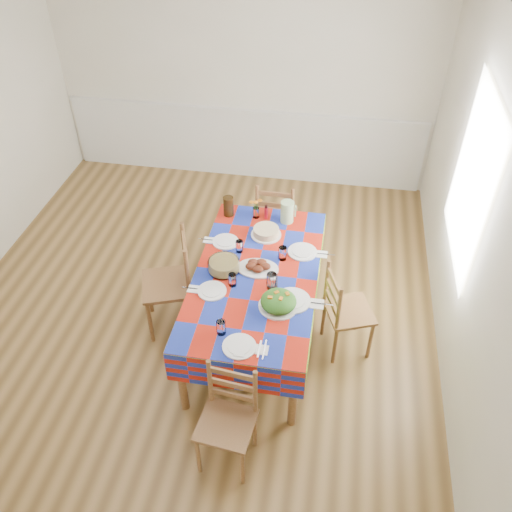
{
  "coord_description": "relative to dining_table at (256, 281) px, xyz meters",
  "views": [
    {
      "loc": [
        1.19,
        -3.51,
        3.76
      ],
      "look_at": [
        0.61,
        -0.13,
        0.86
      ],
      "focal_mm": 38.0,
      "sensor_mm": 36.0,
      "label": 1
    }
  ],
  "objects": [
    {
      "name": "pasta_bowl",
      "position": [
        -0.27,
        0.0,
        0.13
      ],
      "size": [
        0.26,
        0.26,
        0.1
      ],
      "color": "white",
      "rests_on": "dining_table"
    },
    {
      "name": "setting_left_far",
      "position": [
        -0.29,
        0.33,
        0.11
      ],
      "size": [
        0.43,
        0.25,
        0.11
      ],
      "rotation": [
        0.0,
        0.0,
        1.57
      ],
      "color": "white",
      "rests_on": "dining_table"
    },
    {
      "name": "setting_right_far",
      "position": [
        0.3,
        0.3,
        0.11
      ],
      "size": [
        0.48,
        0.28,
        0.12
      ],
      "rotation": [
        0.0,
        0.0,
        -1.57
      ],
      "color": "white",
      "rests_on": "dining_table"
    },
    {
      "name": "dining_table",
      "position": [
        0.0,
        0.0,
        0.0
      ],
      "size": [
        1.03,
        1.91,
        0.74
      ],
      "color": "brown",
      "rests_on": "room"
    },
    {
      "name": "chair_right",
      "position": [
        0.76,
        -0.01,
        -0.22
      ],
      "size": [
        0.49,
        0.5,
        0.89
      ],
      "rotation": [
        0.0,
        0.0,
        1.93
      ],
      "color": "brown",
      "rests_on": "room"
    },
    {
      "name": "cake",
      "position": [
        0.0,
        0.53,
        0.12
      ],
      "size": [
        0.27,
        0.27,
        0.08
      ],
      "color": "white",
      "rests_on": "dining_table"
    },
    {
      "name": "wainscot",
      "position": [
        -0.62,
        2.7,
        -0.17
      ],
      "size": [
        4.41,
        0.06,
        0.92
      ],
      "color": "silver",
      "rests_on": "room"
    },
    {
      "name": "serving_utensils",
      "position": [
        0.16,
        -0.09,
        0.09
      ],
      "size": [
        0.13,
        0.28,
        0.01
      ],
      "color": "black",
      "rests_on": "dining_table"
    },
    {
      "name": "setting_near_head",
      "position": [
        -0.04,
        -0.76,
        0.11
      ],
      "size": [
        0.4,
        0.27,
        0.12
      ],
      "color": "white",
      "rests_on": "dining_table"
    },
    {
      "name": "meat_platter",
      "position": [
        0.0,
        0.06,
        0.11
      ],
      "size": [
        0.35,
        0.25,
        0.07
      ],
      "color": "white",
      "rests_on": "dining_table"
    },
    {
      "name": "chair_far",
      "position": [
        -0.0,
        1.2,
        -0.21
      ],
      "size": [
        0.41,
        0.39,
        0.92
      ],
      "rotation": [
        0.0,
        0.0,
        3.13
      ],
      "color": "brown",
      "rests_on": "room"
    },
    {
      "name": "window_right",
      "position": [
        1.61,
        0.51,
        0.84
      ],
      "size": [
        0.0,
        1.4,
        1.4
      ],
      "primitive_type": "plane",
      "rotation": [
        0.0,
        -1.57,
        0.0
      ],
      "color": "white",
      "rests_on": "room"
    },
    {
      "name": "green_pitcher",
      "position": [
        0.16,
        0.77,
        0.19
      ],
      "size": [
        0.12,
        0.12,
        0.21
      ],
      "primitive_type": "cylinder",
      "color": "#A0C78C",
      "rests_on": "dining_table"
    },
    {
      "name": "chair_near",
      "position": [
        0.0,
        -1.2,
        -0.23
      ],
      "size": [
        0.42,
        0.41,
        0.87
      ],
      "rotation": [
        0.0,
        0.0,
        -0.11
      ],
      "color": "brown",
      "rests_on": "room"
    },
    {
      "name": "setting_left_near",
      "position": [
        -0.27,
        -0.23,
        0.11
      ],
      "size": [
        0.43,
        0.25,
        0.11
      ],
      "rotation": [
        0.0,
        0.0,
        1.57
      ],
      "color": "white",
      "rests_on": "dining_table"
    },
    {
      "name": "setting_right_near",
      "position": [
        0.27,
        -0.23,
        0.11
      ],
      "size": [
        0.55,
        0.32,
        0.14
      ],
      "rotation": [
        0.0,
        0.0,
        -1.57
      ],
      "color": "white",
      "rests_on": "dining_table"
    },
    {
      "name": "hot_sauce",
      "position": [
        -0.04,
        0.79,
        0.15
      ],
      "size": [
        0.03,
        0.03,
        0.15
      ],
      "primitive_type": "cylinder",
      "color": "#AF0E1B",
      "rests_on": "dining_table"
    },
    {
      "name": "room",
      "position": [
        -0.62,
        0.21,
        0.69
      ],
      "size": [
        4.58,
        5.08,
        2.78
      ],
      "color": "brown",
      "rests_on": "ground"
    },
    {
      "name": "name_card",
      "position": [
        0.03,
        -0.89,
        0.09
      ],
      "size": [
        0.08,
        0.02,
        0.02
      ],
      "primitive_type": "cube",
      "color": "white",
      "rests_on": "dining_table"
    },
    {
      "name": "tea_pitcher",
      "position": [
        -0.4,
        0.78,
        0.18
      ],
      "size": [
        0.1,
        0.1,
        0.19
      ],
      "primitive_type": "cylinder",
      "color": "black",
      "rests_on": "dining_table"
    },
    {
      "name": "flower_vase",
      "position": [
        -0.14,
        0.79,
        0.16
      ],
      "size": [
        0.12,
        0.1,
        0.2
      ],
      "color": "white",
      "rests_on": "dining_table"
    },
    {
      "name": "chair_left",
      "position": [
        -0.76,
        0.02,
        -0.17
      ],
      "size": [
        0.55,
        0.56,
        1.0
      ],
      "rotation": [
        0.0,
        0.0,
        -1.23
      ],
      "color": "brown",
      "rests_on": "room"
    },
    {
      "name": "salad_platter",
      "position": [
        0.23,
        -0.35,
        0.13
      ],
      "size": [
        0.31,
        0.31,
        0.13
      ],
      "color": "white",
      "rests_on": "dining_table"
    }
  ]
}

